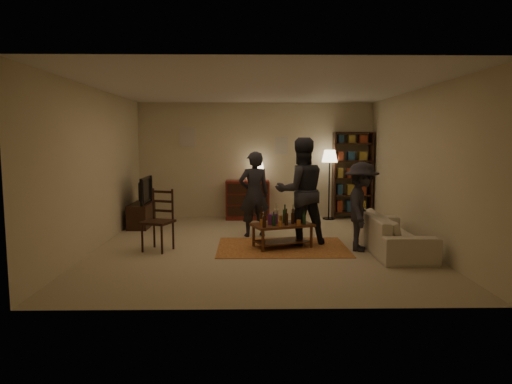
{
  "coord_description": "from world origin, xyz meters",
  "views": [
    {
      "loc": [
        -0.18,
        -7.78,
        1.83
      ],
      "look_at": [
        -0.05,
        0.1,
        0.93
      ],
      "focal_mm": 32.0,
      "sensor_mm": 36.0,
      "label": 1
    }
  ],
  "objects_px": {
    "dining_chair": "(160,217)",
    "person_left": "(254,194)",
    "coffee_table": "(282,226)",
    "person_by_sofa": "(361,207)",
    "dresser": "(248,199)",
    "bookshelf": "(352,174)",
    "floor_lamp": "(330,161)",
    "person_right": "(301,191)",
    "tv_stand": "(141,209)",
    "sofa": "(392,233)"
  },
  "relations": [
    {
      "from": "dining_chair",
      "to": "person_by_sofa",
      "type": "bearing_deg",
      "value": 18.44
    },
    {
      "from": "person_left",
      "to": "coffee_table",
      "type": "bearing_deg",
      "value": 101.8
    },
    {
      "from": "dining_chair",
      "to": "person_left",
      "type": "bearing_deg",
      "value": 53.95
    },
    {
      "from": "person_right",
      "to": "person_left",
      "type": "bearing_deg",
      "value": -50.62
    },
    {
      "from": "dining_chair",
      "to": "floor_lamp",
      "type": "bearing_deg",
      "value": 61.11
    },
    {
      "from": "bookshelf",
      "to": "floor_lamp",
      "type": "height_order",
      "value": "bookshelf"
    },
    {
      "from": "bookshelf",
      "to": "person_left",
      "type": "height_order",
      "value": "bookshelf"
    },
    {
      "from": "dining_chair",
      "to": "person_right",
      "type": "relative_size",
      "value": 0.56
    },
    {
      "from": "coffee_table",
      "to": "dining_chair",
      "type": "height_order",
      "value": "dining_chair"
    },
    {
      "from": "sofa",
      "to": "tv_stand",
      "type": "bearing_deg",
      "value": 64.66
    },
    {
      "from": "tv_stand",
      "to": "bookshelf",
      "type": "relative_size",
      "value": 0.52
    },
    {
      "from": "dining_chair",
      "to": "bookshelf",
      "type": "distance_m",
      "value": 4.98
    },
    {
      "from": "coffee_table",
      "to": "person_by_sofa",
      "type": "relative_size",
      "value": 0.77
    },
    {
      "from": "tv_stand",
      "to": "floor_lamp",
      "type": "bearing_deg",
      "value": 11.63
    },
    {
      "from": "dining_chair",
      "to": "bookshelf",
      "type": "bearing_deg",
      "value": 57.99
    },
    {
      "from": "coffee_table",
      "to": "floor_lamp",
      "type": "relative_size",
      "value": 0.71
    },
    {
      "from": "dining_chair",
      "to": "dresser",
      "type": "xyz_separation_m",
      "value": [
        1.47,
        2.98,
        -0.07
      ]
    },
    {
      "from": "person_left",
      "to": "person_by_sofa",
      "type": "relative_size",
      "value": 1.1
    },
    {
      "from": "person_by_sofa",
      "to": "dresser",
      "type": "bearing_deg",
      "value": 48.3
    },
    {
      "from": "sofa",
      "to": "person_by_sofa",
      "type": "relative_size",
      "value": 1.41
    },
    {
      "from": "tv_stand",
      "to": "dresser",
      "type": "bearing_deg",
      "value": 22.07
    },
    {
      "from": "floor_lamp",
      "to": "coffee_table",
      "type": "bearing_deg",
      "value": -114.82
    },
    {
      "from": "dining_chair",
      "to": "floor_lamp",
      "type": "xyz_separation_m",
      "value": [
        3.35,
        2.92,
        0.81
      ]
    },
    {
      "from": "bookshelf",
      "to": "floor_lamp",
      "type": "relative_size",
      "value": 1.25
    },
    {
      "from": "dining_chair",
      "to": "dresser",
      "type": "height_order",
      "value": "dresser"
    },
    {
      "from": "dining_chair",
      "to": "person_right",
      "type": "xyz_separation_m",
      "value": [
        2.4,
        0.42,
        0.39
      ]
    },
    {
      "from": "dresser",
      "to": "sofa",
      "type": "height_order",
      "value": "dresser"
    },
    {
      "from": "tv_stand",
      "to": "dresser",
      "type": "xyz_separation_m",
      "value": [
        2.25,
        0.91,
        0.09
      ]
    },
    {
      "from": "person_left",
      "to": "floor_lamp",
      "type": "bearing_deg",
      "value": -147.81
    },
    {
      "from": "tv_stand",
      "to": "person_left",
      "type": "height_order",
      "value": "person_left"
    },
    {
      "from": "dining_chair",
      "to": "sofa",
      "type": "distance_m",
      "value": 3.87
    },
    {
      "from": "coffee_table",
      "to": "dining_chair",
      "type": "distance_m",
      "value": 2.06
    },
    {
      "from": "coffee_table",
      "to": "person_by_sofa",
      "type": "distance_m",
      "value": 1.36
    },
    {
      "from": "coffee_table",
      "to": "person_left",
      "type": "relative_size",
      "value": 0.7
    },
    {
      "from": "tv_stand",
      "to": "floor_lamp",
      "type": "xyz_separation_m",
      "value": [
        4.13,
        0.85,
        0.97
      ]
    },
    {
      "from": "coffee_table",
      "to": "tv_stand",
      "type": "relative_size",
      "value": 1.07
    },
    {
      "from": "bookshelf",
      "to": "person_by_sofa",
      "type": "xyz_separation_m",
      "value": [
        -0.56,
        -3.14,
        -0.3
      ]
    },
    {
      "from": "dresser",
      "to": "floor_lamp",
      "type": "distance_m",
      "value": 2.08
    },
    {
      "from": "bookshelf",
      "to": "person_by_sofa",
      "type": "relative_size",
      "value": 1.36
    },
    {
      "from": "dining_chair",
      "to": "person_left",
      "type": "height_order",
      "value": "person_left"
    },
    {
      "from": "tv_stand",
      "to": "person_left",
      "type": "xyz_separation_m",
      "value": [
        2.37,
        -1.0,
        0.43
      ]
    },
    {
      "from": "floor_lamp",
      "to": "person_right",
      "type": "bearing_deg",
      "value": -110.65
    },
    {
      "from": "floor_lamp",
      "to": "person_by_sofa",
      "type": "relative_size",
      "value": 1.09
    },
    {
      "from": "dining_chair",
      "to": "person_right",
      "type": "distance_m",
      "value": 2.47
    },
    {
      "from": "dining_chair",
      "to": "floor_lamp",
      "type": "height_order",
      "value": "floor_lamp"
    },
    {
      "from": "coffee_table",
      "to": "person_by_sofa",
      "type": "xyz_separation_m",
      "value": [
        1.29,
        -0.21,
        0.36
      ]
    },
    {
      "from": "sofa",
      "to": "person_right",
      "type": "height_order",
      "value": "person_right"
    },
    {
      "from": "person_by_sofa",
      "to": "tv_stand",
      "type": "bearing_deg",
      "value": 79.25
    },
    {
      "from": "coffee_table",
      "to": "floor_lamp",
      "type": "bearing_deg",
      "value": 65.18
    },
    {
      "from": "coffee_table",
      "to": "person_left",
      "type": "distance_m",
      "value": 1.14
    }
  ]
}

